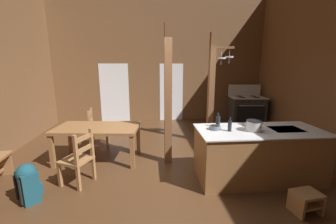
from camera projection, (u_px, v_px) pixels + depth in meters
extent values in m
cube|color=#4C301C|center=(177.00, 173.00, 4.11)|extent=(8.17, 8.63, 0.10)
cube|color=brown|center=(161.00, 59.00, 7.49)|extent=(8.17, 0.14, 4.42)
cube|color=white|center=(115.00, 93.00, 7.51)|extent=(1.00, 0.01, 2.05)
cube|color=white|center=(171.00, 92.00, 7.71)|extent=(0.84, 0.01, 2.05)
cube|color=olive|center=(258.00, 155.00, 3.75)|extent=(2.12, 0.95, 0.89)
cube|color=silver|center=(260.00, 130.00, 3.65)|extent=(2.18, 1.01, 0.02)
cube|color=black|center=(286.00, 129.00, 3.69)|extent=(0.53, 0.41, 0.00)
cube|color=black|center=(245.00, 164.00, 4.25)|extent=(2.00, 0.08, 0.10)
cube|color=#2C2C2C|center=(247.00, 111.00, 7.38)|extent=(1.17, 0.87, 0.90)
cube|color=black|center=(251.00, 114.00, 7.01)|extent=(0.93, 0.10, 0.52)
cylinder|color=silver|center=(252.00, 106.00, 6.93)|extent=(0.82, 0.11, 0.02)
cube|color=silver|center=(248.00, 97.00, 7.28)|extent=(1.21, 0.91, 0.03)
cube|color=silver|center=(244.00, 90.00, 7.59)|extent=(1.14, 0.15, 0.40)
cylinder|color=black|center=(257.00, 97.00, 7.13)|extent=(0.22, 0.22, 0.01)
cylinder|color=black|center=(242.00, 97.00, 7.13)|extent=(0.22, 0.22, 0.01)
cylinder|color=black|center=(253.00, 96.00, 7.43)|extent=(0.22, 0.22, 0.01)
cylinder|color=black|center=(239.00, 96.00, 7.42)|extent=(0.22, 0.22, 0.01)
cylinder|color=black|center=(262.00, 102.00, 6.91)|extent=(0.05, 0.03, 0.04)
cylinder|color=black|center=(255.00, 102.00, 6.91)|extent=(0.05, 0.03, 0.04)
cylinder|color=black|center=(249.00, 102.00, 6.91)|extent=(0.05, 0.03, 0.04)
cylinder|color=black|center=(242.00, 102.00, 6.91)|extent=(0.05, 0.03, 0.04)
cube|color=brown|center=(211.00, 90.00, 5.34)|extent=(0.14, 0.14, 2.77)
cube|color=brown|center=(222.00, 47.00, 5.14)|extent=(0.60, 0.09, 0.06)
cylinder|color=silver|center=(222.00, 52.00, 5.17)|extent=(0.01, 0.01, 0.23)
cylinder|color=silver|center=(221.00, 58.00, 5.20)|extent=(0.22, 0.22, 0.04)
cylinder|color=silver|center=(221.00, 61.00, 5.21)|extent=(0.02, 0.02, 0.14)
cylinder|color=silver|center=(230.00, 52.00, 5.19)|extent=(0.01, 0.01, 0.20)
cylinder|color=silver|center=(229.00, 57.00, 5.21)|extent=(0.20, 0.20, 0.04)
cylinder|color=silver|center=(229.00, 60.00, 5.23)|extent=(0.02, 0.02, 0.14)
cube|color=brown|center=(168.00, 97.00, 4.18)|extent=(0.14, 0.14, 2.77)
cube|color=#9E7044|center=(307.00, 194.00, 2.89)|extent=(0.39, 0.32, 0.04)
cube|color=#9E7044|center=(296.00, 205.00, 2.89)|extent=(0.08, 0.28, 0.26)
cube|color=#9E7044|center=(315.00, 202.00, 2.96)|extent=(0.08, 0.28, 0.26)
cube|color=#9E7044|center=(306.00, 203.00, 2.92)|extent=(0.35, 0.32, 0.03)
cube|color=olive|center=(97.00, 128.00, 4.44)|extent=(1.80, 1.10, 0.06)
cube|color=olive|center=(70.00, 138.00, 4.91)|extent=(0.09, 0.09, 0.68)
cube|color=olive|center=(138.00, 139.00, 4.89)|extent=(0.09, 0.09, 0.68)
cube|color=olive|center=(52.00, 152.00, 4.15)|extent=(0.09, 0.09, 0.68)
cube|color=olive|center=(132.00, 152.00, 4.12)|extent=(0.09, 0.09, 0.68)
cube|color=#9E7044|center=(76.00, 160.00, 3.59)|extent=(0.58, 0.58, 0.04)
cube|color=#9E7044|center=(60.00, 175.00, 3.52)|extent=(0.07, 0.07, 0.41)
cube|color=#9E7044|center=(76.00, 165.00, 3.87)|extent=(0.07, 0.07, 0.41)
cube|color=#9E7044|center=(77.00, 164.00, 3.34)|extent=(0.07, 0.07, 0.95)
cube|color=#9E7044|center=(93.00, 154.00, 3.70)|extent=(0.07, 0.07, 0.95)
cube|color=#9E7044|center=(83.00, 138.00, 3.44)|extent=(0.19, 0.36, 0.07)
cube|color=#9E7044|center=(84.00, 149.00, 3.48)|extent=(0.19, 0.36, 0.07)
cube|color=#9E7044|center=(99.00, 129.00, 5.30)|extent=(0.48, 0.48, 0.04)
cube|color=#9E7044|center=(108.00, 135.00, 5.56)|extent=(0.05, 0.05, 0.41)
cube|color=#9E7044|center=(107.00, 140.00, 5.20)|extent=(0.05, 0.05, 0.41)
cube|color=#9E7044|center=(92.00, 126.00, 5.43)|extent=(0.05, 0.05, 0.95)
cube|color=#9E7044|center=(90.00, 130.00, 5.07)|extent=(0.05, 0.05, 0.95)
cube|color=#9E7044|center=(90.00, 114.00, 5.17)|extent=(0.07, 0.38, 0.07)
cube|color=#9E7044|center=(91.00, 121.00, 5.21)|extent=(0.07, 0.38, 0.07)
cube|color=olive|center=(3.00, 164.00, 3.93)|extent=(0.31, 0.08, 0.40)
cube|color=#194756|center=(28.00, 186.00, 3.14)|extent=(0.38, 0.38, 0.48)
cube|color=#194756|center=(38.00, 187.00, 3.26)|extent=(0.20, 0.20, 0.17)
cylinder|color=black|center=(16.00, 188.00, 3.11)|extent=(0.06, 0.06, 0.38)
cylinder|color=black|center=(21.00, 193.00, 2.99)|extent=(0.06, 0.06, 0.38)
sphere|color=#194756|center=(26.00, 173.00, 3.09)|extent=(0.38, 0.38, 0.27)
cylinder|color=silver|center=(254.00, 126.00, 3.56)|extent=(0.25, 0.25, 0.17)
cylinder|color=black|center=(254.00, 121.00, 3.54)|extent=(0.26, 0.26, 0.01)
cylinder|color=silver|center=(246.00, 124.00, 3.54)|extent=(0.05, 0.02, 0.02)
cylinder|color=silver|center=(262.00, 123.00, 3.57)|extent=(0.05, 0.02, 0.02)
cylinder|color=slate|center=(215.00, 128.00, 3.65)|extent=(0.19, 0.19, 0.07)
cylinder|color=black|center=(215.00, 126.00, 3.64)|extent=(0.16, 0.16, 0.00)
cylinder|color=#1E2328|center=(230.00, 126.00, 3.55)|extent=(0.06, 0.06, 0.18)
cylinder|color=#1E2328|center=(230.00, 119.00, 3.52)|extent=(0.03, 0.03, 0.06)
cylinder|color=#1E2328|center=(218.00, 122.00, 3.79)|extent=(0.08, 0.08, 0.19)
cylinder|color=#1E2328|center=(218.00, 115.00, 3.76)|extent=(0.03, 0.03, 0.07)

